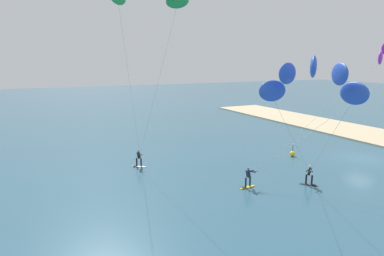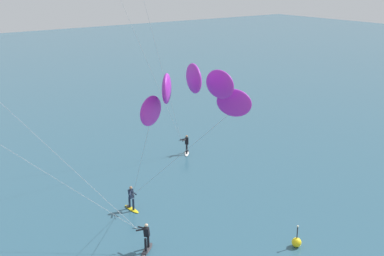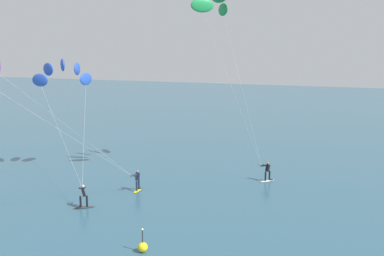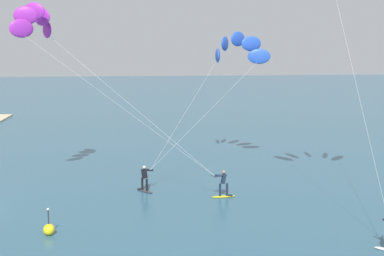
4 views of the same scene
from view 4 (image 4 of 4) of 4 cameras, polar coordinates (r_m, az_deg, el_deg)
kitesurfer_nearshore at (r=33.73m, az=-16.14°, el=10.55°), size 5.89×13.40×11.81m
kitesurfer_mid_water at (r=38.69m, az=4.72°, el=8.35°), size 9.58×9.90×10.18m
marker_buoy at (r=26.62m, az=-15.59°, el=-10.76°), size 0.56×0.56×1.38m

